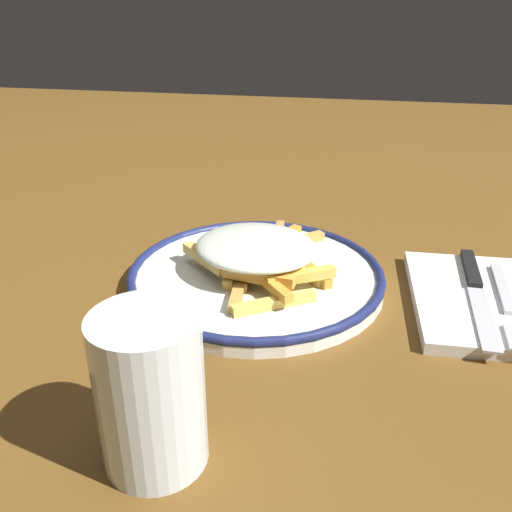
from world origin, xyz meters
TOP-DOWN VIEW (x-y plane):
  - ground_plane at (0.00, 0.00)m, footprint 2.60×2.60m
  - plate at (0.00, 0.00)m, footprint 0.29×0.29m
  - fries_heap at (-0.00, 0.00)m, footprint 0.18×0.20m
  - napkin at (-0.24, 0.00)m, footprint 0.14×0.21m
  - fork at (-0.27, 0.02)m, footprint 0.03×0.18m
  - knife at (-0.24, -0.01)m, footprint 0.02×0.21m
  - water_glass at (0.02, 0.27)m, footprint 0.07×0.07m

SIDE VIEW (x-z plane):
  - ground_plane at x=0.00m, z-range 0.00..0.00m
  - napkin at x=-0.24m, z-range 0.00..0.01m
  - plate at x=0.00m, z-range 0.00..0.02m
  - fork at x=-0.27m, z-range 0.01..0.02m
  - knife at x=-0.24m, z-range 0.01..0.02m
  - fries_heap at x=0.00m, z-range 0.02..0.06m
  - water_glass at x=0.02m, z-range 0.00..0.12m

